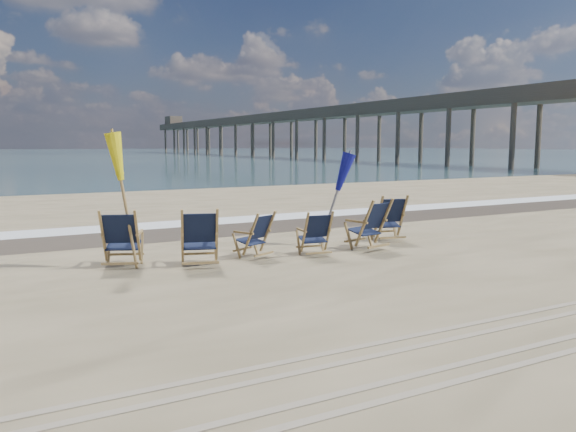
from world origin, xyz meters
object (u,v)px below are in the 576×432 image
object	(u,v)px
beach_chair_0	(138,238)
beach_chair_1	(217,237)
umbrella_blue	(334,174)
beach_chair_5	(403,218)
fishing_pier	(288,129)
beach_chair_2	(268,233)
umbrella_yellow	(124,163)
beach_chair_3	(329,233)
beach_chair_4	(384,223)

from	to	relation	value
beach_chair_0	beach_chair_1	xyz separation A→B (m)	(1.31, -0.60, 0.01)
beach_chair_0	umbrella_blue	distance (m)	4.53
beach_chair_1	umbrella_blue	world-z (taller)	umbrella_blue
beach_chair_5	fishing_pier	bearing A→B (deg)	-103.34
beach_chair_0	beach_chair_2	bearing A→B (deg)	-161.01
umbrella_yellow	fishing_pier	bearing A→B (deg)	60.06
beach_chair_1	beach_chair_3	distance (m)	2.39
fishing_pier	umbrella_yellow	bearing A→B (deg)	-119.94
beach_chair_3	beach_chair_4	xyz separation A→B (m)	(1.47, 0.11, 0.09)
beach_chair_3	beach_chair_5	bearing A→B (deg)	-155.88
beach_chair_1	umbrella_blue	distance (m)	3.37
beach_chair_3	fishing_pier	xyz separation A→B (m)	(36.96, 71.62, 4.18)
beach_chair_0	beach_chair_5	xyz separation A→B (m)	(6.15, -0.00, 0.00)
umbrella_blue	beach_chair_5	bearing A→B (deg)	-8.55
umbrella_blue	beach_chair_2	bearing A→B (deg)	-167.64
beach_chair_1	umbrella_yellow	world-z (taller)	umbrella_yellow
beach_chair_0	beach_chair_2	world-z (taller)	beach_chair_0
beach_chair_3	fishing_pier	bearing A→B (deg)	-108.70
beach_chair_1	fishing_pier	bearing A→B (deg)	-102.38
fishing_pier	beach_chair_0	bearing A→B (deg)	-119.82
beach_chair_0	beach_chair_2	size ratio (longest dim) A/B	1.17
beach_chair_4	umbrella_blue	size ratio (longest dim) A/B	0.53
beach_chair_2	fishing_pier	xyz separation A→B (m)	(38.08, 71.07, 4.18)
beach_chair_4	beach_chair_5	xyz separation A→B (m)	(0.99, 0.57, -0.01)
beach_chair_3	fishing_pier	distance (m)	80.71
beach_chair_3	fishing_pier	world-z (taller)	fishing_pier
beach_chair_0	fishing_pier	distance (m)	81.86
beach_chair_0	beach_chair_2	distance (m)	2.59
beach_chair_3	beach_chair_4	bearing A→B (deg)	-167.08
beach_chair_2	umbrella_yellow	bearing A→B (deg)	-28.13
beach_chair_1	fishing_pier	world-z (taller)	fishing_pier
beach_chair_1	umbrella_yellow	size ratio (longest dim) A/B	0.45
beach_chair_5	umbrella_blue	size ratio (longest dim) A/B	0.52
beach_chair_4	beach_chair_5	size ratio (longest dim) A/B	1.01
beach_chair_2	beach_chair_4	world-z (taller)	beach_chair_4
beach_chair_0	beach_chair_2	xyz separation A→B (m)	(2.58, -0.14, -0.08)
beach_chair_2	beach_chair_5	size ratio (longest dim) A/B	0.85
beach_chair_5	umbrella_blue	xyz separation A→B (m)	(-1.76, 0.26, 1.05)
beach_chair_2	fishing_pier	bearing A→B (deg)	-142.88
beach_chair_1	beach_chair_2	xyz separation A→B (m)	(1.27, 0.47, -0.09)
beach_chair_4	umbrella_yellow	bearing A→B (deg)	-19.27
umbrella_blue	fishing_pier	bearing A→B (deg)	62.84
beach_chair_3	umbrella_blue	world-z (taller)	umbrella_blue
beach_chair_1	beach_chair_3	bearing A→B (deg)	-165.54
beach_chair_1	fishing_pier	size ratio (longest dim) A/B	0.01
beach_chair_1	beach_chair_4	distance (m)	3.85
beach_chair_1	umbrella_yellow	bearing A→B (deg)	-6.50
beach_chair_0	beach_chair_4	xyz separation A→B (m)	(5.16, -0.58, 0.01)
umbrella_blue	fishing_pier	distance (m)	79.50
beach_chair_2	umbrella_blue	bearing A→B (deg)	167.66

